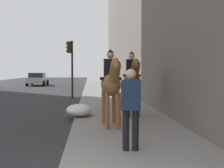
{
  "coord_description": "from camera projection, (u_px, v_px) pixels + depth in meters",
  "views": [
    {
      "loc": [
        -3.73,
        -0.55,
        1.81
      ],
      "look_at": [
        4.0,
        -1.16,
        1.4
      ],
      "focal_mm": 44.47,
      "sensor_mm": 36.0,
      "label": 1
    }
  ],
  "objects": [
    {
      "name": "mounted_horse_near",
      "position": [
        111.0,
        83.0,
        8.18
      ],
      "size": [
        2.15,
        0.66,
        2.3
      ],
      "rotation": [
        0.0,
        0.0,
        3.21
      ],
      "color": "brown",
      "rests_on": "sidewalk_slab"
    },
    {
      "name": "mounted_horse_far",
      "position": [
        132.0,
        79.0,
        10.04
      ],
      "size": [
        2.15,
        0.6,
        2.35
      ],
      "rotation": [
        0.0,
        0.0,
        3.13
      ],
      "color": "brown",
      "rests_on": "sidewalk_slab"
    },
    {
      "name": "pedestrian_greeting",
      "position": [
        131.0,
        104.0,
        5.72
      ],
      "size": [
        0.3,
        0.42,
        1.7
      ],
      "rotation": [
        0.0,
        0.0,
        -0.09
      ],
      "color": "black",
      "rests_on": "sidewalk_slab"
    },
    {
      "name": "car_near_lane",
      "position": [
        38.0,
        79.0,
        31.1
      ],
      "size": [
        3.84,
        2.04,
        1.44
      ],
      "rotation": [
        0.0,
        0.0,
        -0.01
      ],
      "color": "#B7BABF",
      "rests_on": "ground"
    },
    {
      "name": "traffic_light_near_curb",
      "position": [
        71.0,
        60.0,
        16.88
      ],
      "size": [
        0.2,
        0.44,
        3.56
      ],
      "color": "black",
      "rests_on": "ground"
    },
    {
      "name": "snow_pile_far",
      "position": [
        79.0,
        110.0,
        10.1
      ],
      "size": [
        1.23,
        0.95,
        0.43
      ],
      "primitive_type": "ellipsoid",
      "color": "white",
      "rests_on": "sidewalk_slab"
    }
  ]
}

